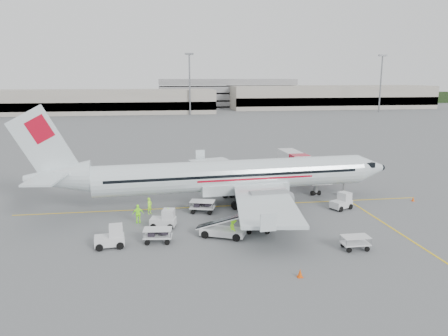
{
  "coord_description": "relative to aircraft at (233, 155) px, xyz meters",
  "views": [
    {
      "loc": [
        -7.18,
        -44.93,
        13.69
      ],
      "look_at": [
        0.0,
        2.0,
        3.8
      ],
      "focal_mm": 35.0,
      "sensor_mm": 36.0,
      "label": 1
    }
  ],
  "objects": [
    {
      "name": "cart_loaded_a",
      "position": [
        -3.74,
        -2.95,
        -4.8
      ],
      "size": [
        2.79,
        2.11,
        1.29
      ],
      "primitive_type": null,
      "rotation": [
        0.0,
        0.0,
        -0.29
      ],
      "color": "silver",
      "rests_on": "ground"
    },
    {
      "name": "cone_port",
      "position": [
        0.73,
        11.63,
        -5.11
      ],
      "size": [
        0.41,
        0.41,
        0.66
      ],
      "primitive_type": "cone",
      "color": "#E04906",
      "rests_on": "ground"
    },
    {
      "name": "crew_c",
      "position": [
        -1.83,
        -10.44,
        -4.56
      ],
      "size": [
        0.86,
        1.25,
        1.77
      ],
      "primitive_type": "imported",
      "rotation": [
        0.0,
        0.0,
        1.76
      ],
      "color": "#9AFE1F",
      "rests_on": "ground"
    },
    {
      "name": "crew_b",
      "position": [
        -7.3,
        -6.77,
        -4.54
      ],
      "size": [
        1.02,
        0.89,
        1.8
      ],
      "primitive_type": "imported",
      "rotation": [
        0.0,
        0.0,
        -0.27
      ],
      "color": "#9AFE1F",
      "rests_on": "ground"
    },
    {
      "name": "belt_loader",
      "position": [
        -2.68,
        -10.11,
        -4.05
      ],
      "size": [
        5.5,
        3.84,
        2.79
      ],
      "primitive_type": null,
      "rotation": [
        0.0,
        0.0,
        -0.41
      ],
      "color": "silver",
      "rests_on": "ground"
    },
    {
      "name": "tug_mid",
      "position": [
        -7.81,
        -6.93,
        -4.56
      ],
      "size": [
        2.53,
        1.8,
        1.77
      ],
      "primitive_type": null,
      "rotation": [
        0.0,
        0.0,
        -0.23
      ],
      "color": "silver",
      "rests_on": "ground"
    },
    {
      "name": "tug_aft",
      "position": [
        -12.23,
        -11.08,
        -4.52
      ],
      "size": [
        2.51,
        1.6,
        1.84
      ],
      "primitive_type": null,
      "rotation": [
        0.0,
        0.0,
        0.1
      ],
      "color": "silver",
      "rests_on": "ground"
    },
    {
      "name": "cone_stbd",
      "position": [
        1.47,
        -18.73,
        -5.13
      ],
      "size": [
        0.39,
        0.39,
        0.63
      ],
      "primitive_type": "cone",
      "color": "#E04906",
      "rests_on": "ground"
    },
    {
      "name": "cart_loaded_b",
      "position": [
        -8.31,
        -10.61,
        -4.83
      ],
      "size": [
        2.5,
        1.65,
        1.23
      ],
      "primitive_type": null,
      "rotation": [
        0.0,
        0.0,
        -0.11
      ],
      "color": "silver",
      "rests_on": "ground"
    },
    {
      "name": "crew_d",
      "position": [
        -10.13,
        -5.27,
        -4.52
      ],
      "size": [
        1.12,
        0.54,
        1.85
      ],
      "primitive_type": "imported",
      "rotation": [
        0.0,
        0.0,
        3.23
      ],
      "color": "#9AFE1F",
      "rests_on": "ground"
    },
    {
      "name": "aircraft",
      "position": [
        0.0,
        0.0,
        0.0
      ],
      "size": [
        41.63,
        33.74,
        10.88
      ],
      "primitive_type": null,
      "rotation": [
        0.0,
        0.0,
        0.07
      ],
      "color": "silver",
      "rests_on": "ground"
    },
    {
      "name": "treeline",
      "position": [
        -0.88,
        174.05,
        -2.44
      ],
      "size": [
        300.0,
        3.0,
        6.0
      ],
      "primitive_type": null,
      "color": "black",
      "rests_on": "ground"
    },
    {
      "name": "terminal_west",
      "position": [
        -40.88,
        129.05,
        -0.94
      ],
      "size": [
        110.0,
        22.0,
        9.0
      ],
      "primitive_type": null,
      "color": "gray",
      "rests_on": "ground"
    },
    {
      "name": "crew_a",
      "position": [
        -9.1,
        -2.45,
        -4.59
      ],
      "size": [
        0.7,
        0.74,
        1.7
      ],
      "primitive_type": "imported",
      "rotation": [
        0.0,
        0.0,
        0.89
      ],
      "color": "#9AFE1F",
      "rests_on": "ground"
    },
    {
      "name": "cone_nose",
      "position": [
        20.2,
        -2.26,
        -5.18
      ],
      "size": [
        0.32,
        0.32,
        0.53
      ],
      "primitive_type": "cone",
      "color": "#E04906",
      "rests_on": "ground"
    },
    {
      "name": "terminal_east",
      "position": [
        69.12,
        144.05,
        -0.44
      ],
      "size": [
        90.0,
        26.0,
        10.0
      ],
      "primitive_type": null,
      "color": "gray",
      "rests_on": "ground"
    },
    {
      "name": "jet_bridge",
      "position": [
        9.91,
        7.19,
        -3.47
      ],
      "size": [
        3.61,
        15.16,
        3.95
      ],
      "primitive_type": null,
      "rotation": [
        0.0,
        0.0,
        0.05
      ],
      "color": "silver",
      "rests_on": "ground"
    },
    {
      "name": "ground",
      "position": [
        -0.88,
        -0.95,
        -5.44
      ],
      "size": [
        360.0,
        360.0,
        0.0
      ],
      "primitive_type": "plane",
      "color": "#56595B"
    },
    {
      "name": "cart_empty_b",
      "position": [
        7.49,
        -14.57,
        -4.87
      ],
      "size": [
        2.21,
        1.31,
        1.15
      ],
      "primitive_type": null,
      "rotation": [
        0.0,
        0.0,
        0.01
      ],
      "color": "silver",
      "rests_on": "ground"
    },
    {
      "name": "tug_fore",
      "position": [
        10.9,
        -3.9,
        -4.56
      ],
      "size": [
        2.61,
        2.19,
        1.76
      ],
      "primitive_type": null,
      "rotation": [
        0.0,
        0.0,
        0.47
      ],
      "color": "silver",
      "rests_on": "ground"
    },
    {
      "name": "mast_east",
      "position": [
        79.12,
        117.05,
        5.56
      ],
      "size": [
        3.2,
        1.2,
        22.0
      ],
      "primitive_type": null,
      "color": "slate",
      "rests_on": "ground"
    },
    {
      "name": "stripe_cross",
      "position": [
        13.12,
        -8.95,
        -5.44
      ],
      "size": [
        0.2,
        20.0,
        0.01
      ],
      "primitive_type": "cube",
      "color": "yellow",
      "rests_on": "ground"
    },
    {
      "name": "cart_empty_a",
      "position": [
        0.58,
        -9.36,
        -4.83
      ],
      "size": [
        2.49,
        1.64,
        1.23
      ],
      "primitive_type": null,
      "rotation": [
        0.0,
        0.0,
        -0.11
      ],
      "color": "silver",
      "rests_on": "ground"
    },
    {
      "name": "parking_garage",
      "position": [
        24.12,
        159.05,
        1.56
      ],
      "size": [
        62.0,
        24.0,
        14.0
      ],
      "primitive_type": null,
      "color": "slate",
      "rests_on": "ground"
    },
    {
      "name": "stripe_lead",
      "position": [
        -0.88,
        -0.95,
        -5.44
      ],
      "size": [
        44.0,
        0.2,
        0.01
      ],
      "primitive_type": "cube",
      "color": "yellow",
      "rests_on": "ground"
    },
    {
      "name": "mast_center",
      "position": [
        4.12,
        117.05,
        5.56
      ],
      "size": [
        3.2,
        1.2,
        22.0
      ],
      "primitive_type": null,
      "color": "slate",
      "rests_on": "ground"
    }
  ]
}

